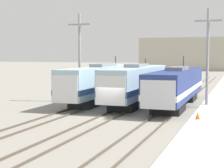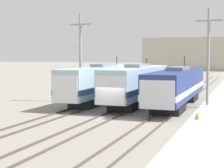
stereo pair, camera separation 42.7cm
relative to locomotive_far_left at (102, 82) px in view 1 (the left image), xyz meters
name	(u,v)px [view 1 (the left image)]	position (x,y,z in m)	size (l,w,h in m)	color
ground_plane	(111,116)	(4.31, -9.21, -2.20)	(400.00, 400.00, 0.00)	gray
rail_pair_far_left	(66,113)	(0.00, -9.21, -2.12)	(1.51, 120.00, 0.15)	#4C4238
rail_pair_center	(111,115)	(4.31, -9.21, -2.12)	(1.51, 120.00, 0.15)	#4C4238
rail_pair_far_right	(160,118)	(8.62, -9.21, -2.12)	(1.51, 120.00, 0.15)	#4C4238
locomotive_far_left	(102,82)	(0.00, 0.00, 0.00)	(2.76, 19.90, 5.12)	#232326
locomotive_center	(135,84)	(4.31, -1.37, 0.02)	(2.97, 17.13, 4.86)	#232326
locomotive_far_right	(176,86)	(8.62, -1.38, -0.11)	(3.14, 19.21, 5.16)	black
catenary_tower_left	(80,55)	(-2.24, -1.10, 3.00)	(2.63, 0.29, 9.82)	gray
catenary_tower_right	(208,56)	(11.65, -1.10, 3.00)	(2.63, 0.29, 9.82)	gray
platform	(216,120)	(13.09, -9.21, -2.05)	(4.00, 120.00, 0.28)	#B7B5AD
traffic_cone	(198,116)	(11.74, -10.01, -1.63)	(0.37, 0.37, 0.56)	orange
depot_building	(191,54)	(-1.01, 86.79, 3.22)	(33.75, 8.09, 10.83)	#B2AD9E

